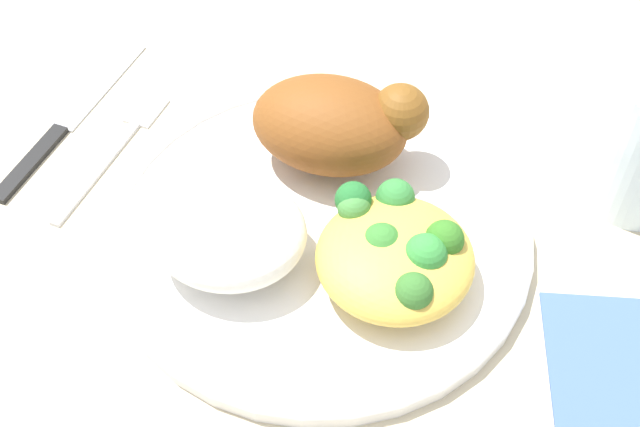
{
  "coord_description": "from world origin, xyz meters",
  "views": [
    {
      "loc": [
        0.09,
        -0.34,
        0.43
      ],
      "look_at": [
        0.0,
        0.0,
        0.02
      ],
      "focal_mm": 46.36,
      "sensor_mm": 36.0,
      "label": 1
    }
  ],
  "objects_px": {
    "plate": "(320,230)",
    "rice_pile": "(229,231)",
    "napkin": "(612,368)",
    "knife": "(60,128)",
    "roasted_chicken": "(337,124)",
    "mac_cheese_with_broccoli": "(396,252)",
    "fork": "(116,147)"
  },
  "relations": [
    {
      "from": "plate",
      "to": "rice_pile",
      "type": "xyz_separation_m",
      "value": [
        -0.05,
        -0.04,
        0.03
      ]
    },
    {
      "from": "rice_pile",
      "to": "napkin",
      "type": "relative_size",
      "value": 0.95
    },
    {
      "from": "rice_pile",
      "to": "knife",
      "type": "height_order",
      "value": "rice_pile"
    },
    {
      "from": "knife",
      "to": "napkin",
      "type": "relative_size",
      "value": 1.83
    },
    {
      "from": "roasted_chicken",
      "to": "mac_cheese_with_broccoli",
      "type": "height_order",
      "value": "roasted_chicken"
    },
    {
      "from": "fork",
      "to": "knife",
      "type": "xyz_separation_m",
      "value": [
        -0.05,
        0.01,
        0.0
      ]
    },
    {
      "from": "plate",
      "to": "knife",
      "type": "bearing_deg",
      "value": 167.18
    },
    {
      "from": "rice_pile",
      "to": "knife",
      "type": "relative_size",
      "value": 0.52
    },
    {
      "from": "roasted_chicken",
      "to": "knife",
      "type": "bearing_deg",
      "value": -176.3
    },
    {
      "from": "plate",
      "to": "napkin",
      "type": "relative_size",
      "value": 2.72
    },
    {
      "from": "plate",
      "to": "mac_cheese_with_broccoli",
      "type": "height_order",
      "value": "mac_cheese_with_broccoli"
    },
    {
      "from": "rice_pile",
      "to": "mac_cheese_with_broccoli",
      "type": "bearing_deg",
      "value": 6.97
    },
    {
      "from": "mac_cheese_with_broccoli",
      "to": "knife",
      "type": "distance_m",
      "value": 0.28
    },
    {
      "from": "plate",
      "to": "napkin",
      "type": "xyz_separation_m",
      "value": [
        0.19,
        -0.05,
        -0.01
      ]
    },
    {
      "from": "rice_pile",
      "to": "fork",
      "type": "bearing_deg",
      "value": 145.9
    },
    {
      "from": "mac_cheese_with_broccoli",
      "to": "knife",
      "type": "xyz_separation_m",
      "value": [
        -0.27,
        0.08,
        -0.03
      ]
    },
    {
      "from": "plate",
      "to": "mac_cheese_with_broccoli",
      "type": "xyz_separation_m",
      "value": [
        0.06,
        -0.03,
        0.03
      ]
    },
    {
      "from": "fork",
      "to": "knife",
      "type": "distance_m",
      "value": 0.05
    },
    {
      "from": "roasted_chicken",
      "to": "rice_pile",
      "type": "xyz_separation_m",
      "value": [
        -0.04,
        -0.1,
        -0.01
      ]
    },
    {
      "from": "plate",
      "to": "rice_pile",
      "type": "distance_m",
      "value": 0.07
    },
    {
      "from": "rice_pile",
      "to": "napkin",
      "type": "distance_m",
      "value": 0.25
    },
    {
      "from": "roasted_chicken",
      "to": "knife",
      "type": "distance_m",
      "value": 0.22
    },
    {
      "from": "mac_cheese_with_broccoli",
      "to": "fork",
      "type": "relative_size",
      "value": 0.72
    },
    {
      "from": "rice_pile",
      "to": "fork",
      "type": "relative_size",
      "value": 0.69
    },
    {
      "from": "fork",
      "to": "knife",
      "type": "relative_size",
      "value": 0.75
    },
    {
      "from": "knife",
      "to": "mac_cheese_with_broccoli",
      "type": "bearing_deg",
      "value": -15.6
    },
    {
      "from": "rice_pile",
      "to": "fork",
      "type": "distance_m",
      "value": 0.15
    },
    {
      "from": "rice_pile",
      "to": "mac_cheese_with_broccoli",
      "type": "relative_size",
      "value": 0.96
    },
    {
      "from": "roasted_chicken",
      "to": "napkin",
      "type": "distance_m",
      "value": 0.23
    },
    {
      "from": "mac_cheese_with_broccoli",
      "to": "knife",
      "type": "height_order",
      "value": "mac_cheese_with_broccoli"
    },
    {
      "from": "fork",
      "to": "napkin",
      "type": "distance_m",
      "value": 0.37
    },
    {
      "from": "napkin",
      "to": "knife",
      "type": "bearing_deg",
      "value": 165.9
    }
  ]
}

